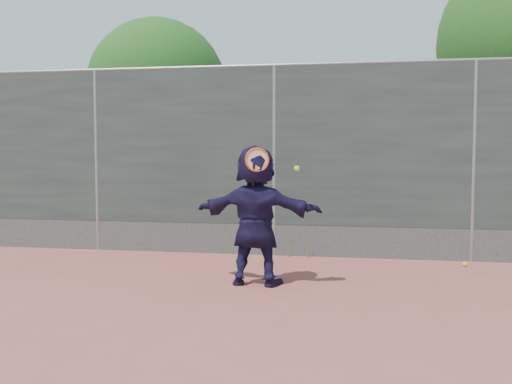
# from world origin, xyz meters

# --- Properties ---
(ground) EXTENTS (80.00, 80.00, 0.00)m
(ground) POSITION_xyz_m (0.00, 0.00, 0.00)
(ground) COLOR #9E4C42
(ground) RESTS_ON ground
(player) EXTENTS (1.64, 0.63, 1.73)m
(player) POSITION_xyz_m (0.07, 1.47, 0.86)
(player) COLOR #181336
(player) RESTS_ON ground
(ball_ground) EXTENTS (0.07, 0.07, 0.07)m
(ball_ground) POSITION_xyz_m (2.84, 3.08, 0.03)
(ball_ground) COLOR #C1E132
(ball_ground) RESTS_ON ground
(fence) EXTENTS (20.00, 0.06, 3.03)m
(fence) POSITION_xyz_m (-0.00, 3.50, 1.58)
(fence) COLOR #38423D
(fence) RESTS_ON ground
(swing_action) EXTENTS (0.65, 0.15, 0.51)m
(swing_action) POSITION_xyz_m (0.16, 1.28, 1.52)
(swing_action) COLOR #D54D14
(swing_action) RESTS_ON ground
(tree_left) EXTENTS (3.15, 3.00, 4.53)m
(tree_left) POSITION_xyz_m (-2.85, 6.55, 2.94)
(tree_left) COLOR #382314
(tree_left) RESTS_ON ground
(weed_clump) EXTENTS (0.68, 0.07, 0.30)m
(weed_clump) POSITION_xyz_m (0.29, 3.38, 0.13)
(weed_clump) COLOR #387226
(weed_clump) RESTS_ON ground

